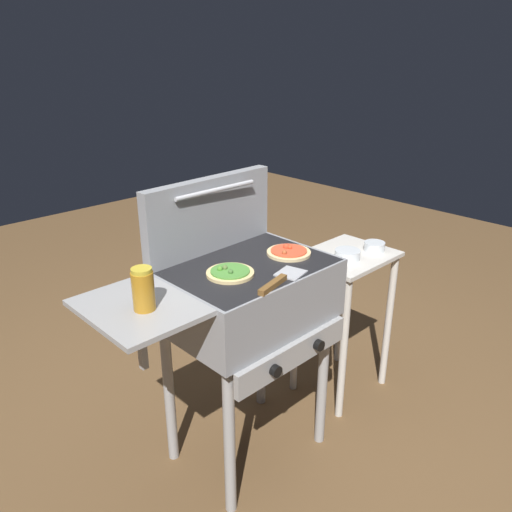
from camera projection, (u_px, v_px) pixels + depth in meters
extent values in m
plane|color=brown|center=(248.00, 447.00, 2.27)|extent=(8.00, 8.00, 0.00)
cube|color=gray|center=(247.00, 292.00, 1.98)|extent=(0.64, 0.48, 0.24)
cube|color=black|center=(247.00, 265.00, 1.93)|extent=(0.61, 0.46, 0.01)
cube|color=#9F9F9F|center=(138.00, 308.00, 1.62)|extent=(0.32, 0.41, 0.02)
cube|color=#9F9F9F|center=(141.00, 337.00, 1.67)|extent=(0.02, 0.02, 0.24)
cube|color=#9F9F9F|center=(293.00, 355.00, 1.87)|extent=(0.58, 0.02, 0.10)
cylinder|color=black|center=(276.00, 371.00, 1.78)|extent=(0.04, 0.02, 0.04)
cylinder|color=black|center=(319.00, 345.00, 1.93)|extent=(0.04, 0.02, 0.04)
cylinder|color=#9F9F9F|center=(229.00, 442.00, 1.85)|extent=(0.04, 0.04, 0.66)
cylinder|color=#9F9F9F|center=(323.00, 380.00, 2.19)|extent=(0.04, 0.04, 0.66)
cylinder|color=#9F9F9F|center=(169.00, 395.00, 2.10)|extent=(0.04, 0.04, 0.66)
cylinder|color=#9F9F9F|center=(261.00, 346.00, 2.45)|extent=(0.04, 0.04, 0.66)
cube|color=gray|center=(210.00, 215.00, 2.02)|extent=(0.63, 0.07, 0.30)
cylinder|color=#B7B7BC|center=(216.00, 190.00, 1.94)|extent=(0.38, 0.02, 0.02)
cylinder|color=#E0C17F|center=(230.00, 273.00, 1.84)|extent=(0.18, 0.18, 0.01)
cylinder|color=#4C8C38|center=(230.00, 271.00, 1.83)|extent=(0.14, 0.14, 0.01)
sphere|color=#447133|center=(231.00, 272.00, 1.81)|extent=(0.02, 0.02, 0.02)
sphere|color=#577037|center=(225.00, 268.00, 1.84)|extent=(0.02, 0.02, 0.02)
sphere|color=#508F2F|center=(220.00, 269.00, 1.83)|extent=(0.02, 0.02, 0.02)
cylinder|color=beige|center=(289.00, 253.00, 2.02)|extent=(0.18, 0.18, 0.01)
cylinder|color=#D14C2D|center=(289.00, 251.00, 2.02)|extent=(0.15, 0.15, 0.01)
sphere|color=#E54126|center=(286.00, 247.00, 2.04)|extent=(0.03, 0.03, 0.03)
sphere|color=#B2522C|center=(284.00, 253.00, 1.98)|extent=(0.02, 0.02, 0.02)
sphere|color=#E04424|center=(290.00, 247.00, 2.03)|extent=(0.02, 0.02, 0.02)
cylinder|color=#B77A1E|center=(143.00, 291.00, 1.57)|extent=(0.07, 0.07, 0.13)
cylinder|color=gold|center=(141.00, 270.00, 1.55)|extent=(0.07, 0.07, 0.01)
cube|color=#B7BABF|center=(291.00, 273.00, 1.84)|extent=(0.12, 0.11, 0.01)
cube|color=brown|center=(273.00, 285.00, 1.74)|extent=(0.16, 0.06, 0.02)
cube|color=beige|center=(347.00, 256.00, 2.41)|extent=(0.44, 0.36, 0.02)
cylinder|color=beige|center=(343.00, 351.00, 2.33)|extent=(0.04, 0.04, 0.74)
cylinder|color=beige|center=(388.00, 322.00, 2.58)|extent=(0.04, 0.04, 0.74)
cylinder|color=beige|center=(295.00, 327.00, 2.53)|extent=(0.04, 0.04, 0.74)
cylinder|color=beige|center=(341.00, 303.00, 2.78)|extent=(0.04, 0.04, 0.74)
cylinder|color=silver|center=(347.00, 255.00, 2.34)|extent=(0.12, 0.12, 0.04)
cylinder|color=maroon|center=(347.00, 256.00, 2.34)|extent=(0.10, 0.10, 0.02)
cylinder|color=silver|center=(374.00, 247.00, 2.44)|extent=(0.10, 0.10, 0.04)
cylinder|color=beige|center=(374.00, 248.00, 2.44)|extent=(0.08, 0.08, 0.02)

